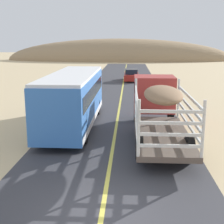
% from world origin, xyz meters
% --- Properties ---
extents(ground_plane, '(240.00, 240.00, 0.00)m').
position_xyz_m(ground_plane, '(0.00, 0.00, 0.00)').
color(ground_plane, '#CCB284').
extents(road_surface, '(8.00, 120.00, 0.02)m').
position_xyz_m(road_surface, '(0.00, 0.00, 0.01)').
color(road_surface, '#38383D').
rests_on(road_surface, ground).
extents(road_centre_line, '(0.16, 117.60, 0.00)m').
position_xyz_m(road_centre_line, '(0.00, 0.00, 0.02)').
color(road_centre_line, '#D8CC4C').
rests_on(road_centre_line, road_surface).
extents(livestock_truck, '(2.53, 9.70, 3.02)m').
position_xyz_m(livestock_truck, '(2.33, 9.19, 1.79)').
color(livestock_truck, '#B2332D').
rests_on(livestock_truck, road_surface).
extents(bus, '(2.54, 10.00, 3.21)m').
position_xyz_m(bus, '(-2.57, 9.87, 1.75)').
color(bus, '#3872C6').
rests_on(bus, road_surface).
extents(car_far, '(1.80, 4.40, 1.46)m').
position_xyz_m(car_far, '(0.95, 31.87, 0.69)').
color(car_far, '#B2261E').
rests_on(car_far, road_surface).
extents(distant_hill, '(57.22, 18.40, 10.71)m').
position_xyz_m(distant_hill, '(-1.98, 73.31, 0.00)').
color(distant_hill, '#997C5A').
rests_on(distant_hill, ground).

